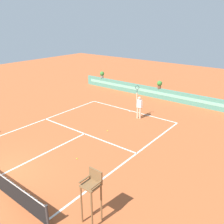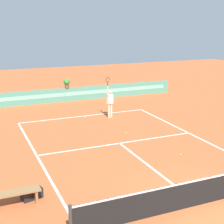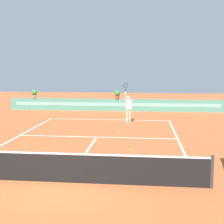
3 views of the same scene
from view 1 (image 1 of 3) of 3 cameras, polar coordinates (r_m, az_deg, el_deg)
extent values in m
plane|color=#B2562D|center=(16.00, -7.50, -5.58)|extent=(60.00, 60.00, 0.00)
cube|color=white|center=(20.17, 4.44, 0.29)|extent=(8.22, 0.10, 0.01)
cube|color=white|center=(16.25, -6.50, -5.09)|extent=(8.22, 0.10, 0.01)
cube|color=white|center=(14.44, -15.50, -9.32)|extent=(0.10, 6.40, 0.01)
cube|color=white|center=(18.90, -16.43, -2.01)|extent=(0.10, 11.89, 0.01)
cube|color=white|center=(13.65, 4.79, -10.45)|extent=(0.10, 11.89, 0.01)
cube|color=white|center=(20.10, 4.28, 0.21)|extent=(0.10, 0.20, 0.01)
cylinder|color=#333333|center=(9.71, -14.98, -22.69)|extent=(0.10, 0.10, 1.00)
cube|color=#4C8E7A|center=(23.71, 10.58, 4.42)|extent=(18.00, 0.20, 1.00)
cube|color=#7ABCA8|center=(23.61, 10.47, 4.48)|extent=(17.10, 0.01, 0.28)
cylinder|color=brown|center=(9.48, -7.20, -20.87)|extent=(0.07, 0.07, 1.60)
cylinder|color=brown|center=(9.21, -4.77, -22.27)|extent=(0.07, 0.07, 1.60)
cylinder|color=brown|center=(9.75, -4.96, -19.37)|extent=(0.07, 0.07, 1.60)
cylinder|color=brown|center=(9.49, -2.54, -20.66)|extent=(0.07, 0.07, 1.60)
cube|color=brown|center=(8.95, -5.04, -16.80)|extent=(0.60, 0.60, 0.06)
cube|color=brown|center=(8.94, -3.88, -14.63)|extent=(0.60, 0.06, 0.48)
cube|color=brown|center=(9.01, -6.37, -15.36)|extent=(0.06, 0.60, 0.04)
cube|color=brown|center=(8.71, -3.71, -16.73)|extent=(0.06, 0.60, 0.04)
cylinder|color=beige|center=(18.53, 6.65, -0.23)|extent=(0.14, 0.14, 0.90)
cylinder|color=beige|center=(18.57, 6.04, -0.16)|extent=(0.14, 0.14, 0.90)
cube|color=white|center=(18.29, 6.44, 1.99)|extent=(0.41, 0.33, 0.60)
sphere|color=beige|center=(18.16, 6.49, 3.28)|extent=(0.22, 0.22, 0.22)
cylinder|color=beige|center=(18.16, 5.89, 3.70)|extent=(0.09, 0.09, 0.55)
cylinder|color=black|center=(18.04, 5.94, 4.98)|extent=(0.04, 0.04, 0.24)
torus|color=#262626|center=(17.97, 5.97, 5.77)|extent=(0.30, 0.13, 0.31)
cylinder|color=beige|center=(18.27, 7.10, 1.77)|extent=(0.09, 0.09, 0.50)
sphere|color=#CCE033|center=(13.51, -8.24, -10.81)|extent=(0.07, 0.07, 0.07)
sphere|color=#CCE033|center=(16.50, -1.09, -4.41)|extent=(0.07, 0.07, 0.07)
cylinder|color=brown|center=(23.46, 11.08, 5.83)|extent=(0.32, 0.32, 0.28)
sphere|color=#387F33|center=(23.38, 11.13, 6.65)|extent=(0.48, 0.48, 0.48)
cylinder|color=gray|center=(27.32, -2.35, 8.32)|extent=(0.32, 0.32, 0.28)
sphere|color=#387F33|center=(27.25, -2.37, 9.03)|extent=(0.48, 0.48, 0.48)
camera|label=2|loc=(17.64, -66.13, 4.65)|focal=54.91mm
camera|label=3|loc=(10.11, -76.77, -17.32)|focal=49.22mm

